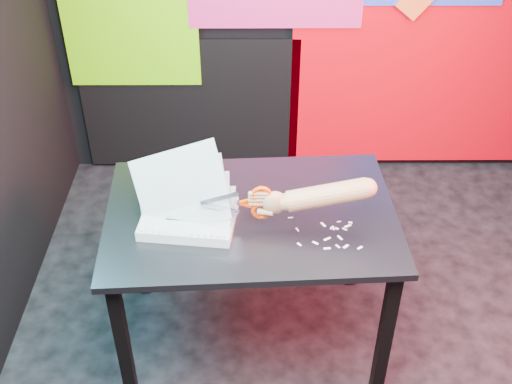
{
  "coord_description": "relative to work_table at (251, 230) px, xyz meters",
  "views": [
    {
      "loc": [
        -0.37,
        -1.92,
        2.38
      ],
      "look_at": [
        -0.36,
        0.05,
        0.87
      ],
      "focal_mm": 45.0,
      "sensor_mm": 36.0,
      "label": 1
    }
  ],
  "objects": [
    {
      "name": "work_table",
      "position": [
        0.0,
        0.0,
        0.0
      ],
      "size": [
        1.2,
        0.84,
        0.75
      ],
      "rotation": [
        0.0,
        0.0,
        0.05
      ],
      "color": "black",
      "rests_on": "ground"
    },
    {
      "name": "paper_clippings",
      "position": [
        0.31,
        -0.14,
        0.09
      ],
      "size": [
        0.27,
        0.19,
        0.0
      ],
      "color": "silver",
      "rests_on": "work_table"
    },
    {
      "name": "printout_stack",
      "position": [
        -0.25,
        -0.06,
        0.13
      ],
      "size": [
        0.43,
        0.3,
        0.34
      ],
      "rotation": [
        0.0,
        0.0,
        -0.12
      ],
      "color": "beige",
      "rests_on": "work_table"
    },
    {
      "name": "hand_forearm",
      "position": [
        0.25,
        -0.09,
        0.25
      ],
      "size": [
        0.47,
        0.08,
        0.16
      ],
      "rotation": [
        0.0,
        0.0,
        0.01
      ],
      "color": "tan",
      "rests_on": "work_table"
    },
    {
      "name": "room",
      "position": [
        0.38,
        -0.07,
        0.69
      ],
      "size": [
        3.01,
        3.01,
        2.71
      ],
      "color": "black",
      "rests_on": "ground"
    },
    {
      "name": "scissors",
      "position": [
        0.02,
        -0.09,
        0.22
      ],
      "size": [
        0.27,
        0.02,
        0.15
      ],
      "rotation": [
        0.0,
        0.0,
        0.01
      ],
      "color": "#9E9FB5",
      "rests_on": "printout_stack"
    },
    {
      "name": "backdrop",
      "position": [
        0.44,
        1.39,
        0.3
      ],
      "size": [
        2.88,
        0.05,
        2.08
      ],
      "color": "#C7010E",
      "rests_on": "ground"
    }
  ]
}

